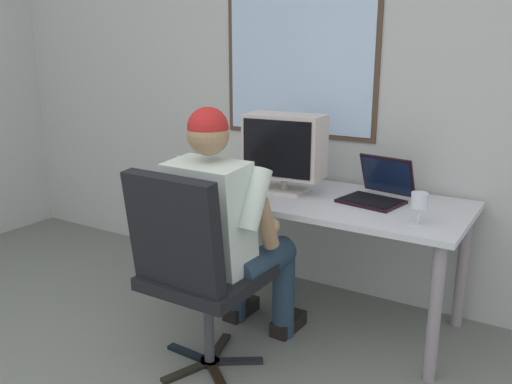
{
  "coord_description": "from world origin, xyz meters",
  "views": [
    {
      "loc": [
        1.2,
        -0.42,
        1.51
      ],
      "look_at": [
        -0.17,
        1.81,
        0.8
      ],
      "focal_mm": 37.5,
      "sensor_mm": 36.0,
      "label": 1
    }
  ],
  "objects_px": {
    "laptop": "(378,189)",
    "coffee_mug": "(198,180)",
    "office_chair": "(192,262)",
    "book_stack": "(228,177)",
    "desk": "(305,208)",
    "crt_monitor": "(285,147)",
    "wine_glass": "(419,202)",
    "person_seated": "(226,227)"
  },
  "relations": [
    {
      "from": "desk",
      "to": "laptop",
      "type": "relative_size",
      "value": 4.72
    },
    {
      "from": "office_chair",
      "to": "book_stack",
      "type": "height_order",
      "value": "office_chair"
    },
    {
      "from": "person_seated",
      "to": "book_stack",
      "type": "height_order",
      "value": "person_seated"
    },
    {
      "from": "person_seated",
      "to": "book_stack",
      "type": "xyz_separation_m",
      "value": [
        -0.41,
        0.61,
        0.07
      ]
    },
    {
      "from": "crt_monitor",
      "to": "book_stack",
      "type": "height_order",
      "value": "crt_monitor"
    },
    {
      "from": "person_seated",
      "to": "wine_glass",
      "type": "height_order",
      "value": "person_seated"
    },
    {
      "from": "office_chair",
      "to": "coffee_mug",
      "type": "xyz_separation_m",
      "value": [
        -0.46,
        0.66,
        0.18
      ]
    },
    {
      "from": "coffee_mug",
      "to": "crt_monitor",
      "type": "bearing_deg",
      "value": 20.72
    },
    {
      "from": "office_chair",
      "to": "laptop",
      "type": "bearing_deg",
      "value": 60.99
    },
    {
      "from": "office_chair",
      "to": "crt_monitor",
      "type": "distance_m",
      "value": 0.93
    },
    {
      "from": "desk",
      "to": "office_chair",
      "type": "relative_size",
      "value": 1.77
    },
    {
      "from": "desk",
      "to": "book_stack",
      "type": "height_order",
      "value": "book_stack"
    },
    {
      "from": "wine_glass",
      "to": "book_stack",
      "type": "distance_m",
      "value": 1.24
    },
    {
      "from": "desk",
      "to": "book_stack",
      "type": "bearing_deg",
      "value": 177.66
    },
    {
      "from": "person_seated",
      "to": "wine_glass",
      "type": "distance_m",
      "value": 0.92
    },
    {
      "from": "desk",
      "to": "book_stack",
      "type": "xyz_separation_m",
      "value": [
        -0.54,
        0.02,
        0.11
      ]
    },
    {
      "from": "office_chair",
      "to": "crt_monitor",
      "type": "bearing_deg",
      "value": 89.21
    },
    {
      "from": "wine_glass",
      "to": "coffee_mug",
      "type": "relative_size",
      "value": 1.73
    },
    {
      "from": "laptop",
      "to": "coffee_mug",
      "type": "relative_size",
      "value": 4.23
    },
    {
      "from": "person_seated",
      "to": "coffee_mug",
      "type": "bearing_deg",
      "value": 139.77
    },
    {
      "from": "desk",
      "to": "office_chair",
      "type": "distance_m",
      "value": 0.86
    },
    {
      "from": "crt_monitor",
      "to": "wine_glass",
      "type": "xyz_separation_m",
      "value": [
        0.81,
        -0.19,
        -0.15
      ]
    },
    {
      "from": "crt_monitor",
      "to": "laptop",
      "type": "distance_m",
      "value": 0.57
    },
    {
      "from": "office_chair",
      "to": "laptop",
      "type": "xyz_separation_m",
      "value": [
        0.53,
        0.95,
        0.2
      ]
    },
    {
      "from": "office_chair",
      "to": "book_stack",
      "type": "distance_m",
      "value": 0.97
    },
    {
      "from": "crt_monitor",
      "to": "wine_glass",
      "type": "relative_size",
      "value": 2.95
    },
    {
      "from": "office_chair",
      "to": "book_stack",
      "type": "xyz_separation_m",
      "value": [
        -0.4,
        0.87,
        0.16
      ]
    },
    {
      "from": "wine_glass",
      "to": "office_chair",
      "type": "bearing_deg",
      "value": -141.82
    },
    {
      "from": "wine_glass",
      "to": "book_stack",
      "type": "xyz_separation_m",
      "value": [
        -1.22,
        0.22,
        -0.08
      ]
    },
    {
      "from": "desk",
      "to": "office_chair",
      "type": "height_order",
      "value": "office_chair"
    },
    {
      "from": "desk",
      "to": "office_chair",
      "type": "xyz_separation_m",
      "value": [
        -0.14,
        -0.85,
        -0.05
      ]
    },
    {
      "from": "laptop",
      "to": "office_chair",
      "type": "bearing_deg",
      "value": -119.01
    },
    {
      "from": "person_seated",
      "to": "laptop",
      "type": "xyz_separation_m",
      "value": [
        0.52,
        0.69,
        0.11
      ]
    },
    {
      "from": "person_seated",
      "to": "wine_glass",
      "type": "relative_size",
      "value": 8.2
    },
    {
      "from": "desk",
      "to": "coffee_mug",
      "type": "relative_size",
      "value": 19.94
    },
    {
      "from": "wine_glass",
      "to": "person_seated",
      "type": "bearing_deg",
      "value": -154.51
    },
    {
      "from": "desk",
      "to": "wine_glass",
      "type": "relative_size",
      "value": 11.53
    },
    {
      "from": "desk",
      "to": "coffee_mug",
      "type": "bearing_deg",
      "value": -162.41
    },
    {
      "from": "office_chair",
      "to": "wine_glass",
      "type": "relative_size",
      "value": 6.52
    },
    {
      "from": "coffee_mug",
      "to": "book_stack",
      "type": "bearing_deg",
      "value": 72.86
    },
    {
      "from": "laptop",
      "to": "book_stack",
      "type": "relative_size",
      "value": 1.81
    },
    {
      "from": "crt_monitor",
      "to": "person_seated",
      "type": "bearing_deg",
      "value": -90.26
    }
  ]
}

